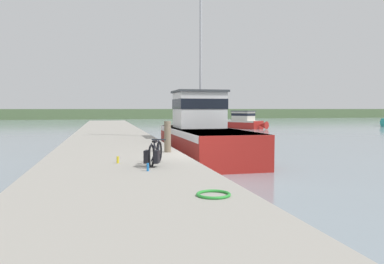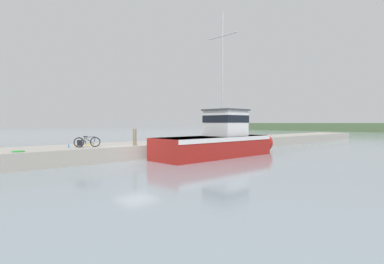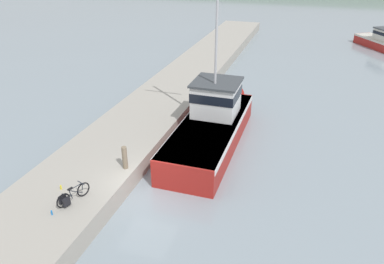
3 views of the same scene
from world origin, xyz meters
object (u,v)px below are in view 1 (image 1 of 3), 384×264
boat_green_anchored (241,121)px  water_bottle_by_bike (118,160)px  mooring_post (168,137)px  water_bottle_on_curb (148,167)px  fishing_boat_main (202,134)px  bicycle_touring (154,154)px

boat_green_anchored → water_bottle_by_bike: 39.58m
mooring_post → water_bottle_on_curb: mooring_post is taller
fishing_boat_main → water_bottle_by_bike: 9.54m
fishing_boat_main → water_bottle_on_curb: (-4.07, -9.87, -0.18)m
boat_green_anchored → water_bottle_by_bike: (-17.30, -35.59, 0.17)m
water_bottle_on_curb → water_bottle_by_bike: water_bottle_on_curb is taller
water_bottle_by_bike → water_bottle_on_curb: bearing=-66.2°
fishing_boat_main → boat_green_anchored: 30.07m
fishing_boat_main → water_bottle_by_bike: fishing_boat_main is taller
fishing_boat_main → mooring_post: (-2.86, -5.74, 0.30)m
bicycle_touring → water_bottle_by_bike: size_ratio=7.55×
mooring_post → water_bottle_by_bike: size_ratio=5.62×
mooring_post → water_bottle_on_curb: bearing=-106.4°
boat_green_anchored → water_bottle_by_bike: bearing=32.0°
boat_green_anchored → bicycle_touring: 39.78m
water_bottle_by_bike → mooring_post: bearing=52.4°
mooring_post → bicycle_touring: bearing=-106.1°
boat_green_anchored → water_bottle_on_curb: size_ratio=35.26×
boat_green_anchored → bicycle_touring: boat_green_anchored is taller
bicycle_touring → water_bottle_by_bike: 1.24m
boat_green_anchored → mooring_post: size_ratio=6.36×
water_bottle_on_curb → boat_green_anchored: bearing=66.0°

